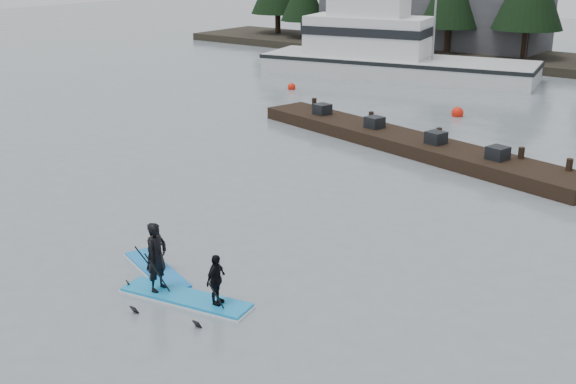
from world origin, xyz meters
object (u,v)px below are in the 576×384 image
Objects in this scene: floating_dock at (408,143)px; fishing_boat_large at (389,65)px; paddleboard_solo at (156,257)px; paddleboard_duo at (181,275)px.

fishing_boat_large is at bearing 135.71° from floating_dock.
floating_dock is 15.04m from paddleboard_solo.
fishing_boat_large is 32.04m from paddleboard_solo.
floating_dock is at bearing 87.43° from paddleboard_duo.
fishing_boat_large reaches higher than paddleboard_duo.
paddleboard_solo is at bearing -83.30° from fishing_boat_large.
fishing_boat_large is 6.21× the size of paddleboard_solo.
fishing_boat_large is 18.13m from floating_dock.
paddleboard_duo is at bearing -3.38° from paddleboard_solo.
paddleboard_solo is 0.85× the size of paddleboard_duo.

